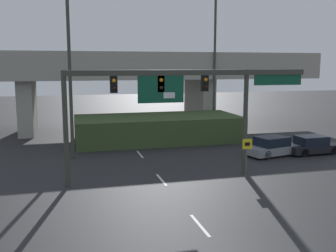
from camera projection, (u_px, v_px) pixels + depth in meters
The scene contains 9 objects.
lane_markings at pixel (149, 165), 26.63m from camera, with size 0.14×36.98×0.01m.
signal_gantry at pixel (180, 92), 22.93m from camera, with size 14.74×0.44×6.47m.
speed_limit_sign at pixel (247, 152), 23.39m from camera, with size 0.60×0.11×2.45m.
highway_light_pole_near at pixel (69, 50), 27.52m from camera, with size 0.70×0.36×14.84m.
highway_light_pole_far at pixel (215, 42), 38.56m from camera, with size 0.70×0.36×17.18m.
overpass_bridge at pixel (118, 74), 40.81m from camera, with size 42.48×8.35×7.99m.
grass_embankment at pixel (158, 128), 35.18m from camera, with size 14.46×6.31×2.22m.
parked_sedan_near_right at pixel (273, 147), 29.53m from camera, with size 4.65×2.83×1.43m.
parked_sedan_mid_right at pixel (312, 145), 30.07m from camera, with size 4.32×1.96×1.38m.
Camera 1 is at (-5.32, -10.76, 6.76)m, focal length 42.00 mm.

